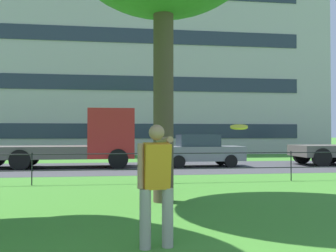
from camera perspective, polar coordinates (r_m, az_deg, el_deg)
street_strip at (r=17.98m, az=-9.30°, el=-6.19°), size 80.00×6.78×0.01m
park_fence at (r=12.29m, az=-9.85°, el=-5.40°), size 29.48×0.04×1.00m
person_thrower at (r=5.39m, az=-1.76°, el=-8.15°), size 0.51×0.82×1.71m
frisbee at (r=6.01m, az=10.50°, el=-0.14°), size 0.34×0.34×0.09m
flatbed_truck_right at (r=18.58m, az=-13.03°, el=-2.26°), size 7.34×2.54×2.75m
car_grey_left at (r=18.65m, az=4.78°, el=-3.63°), size 4.03×1.87×1.54m
apartment_building_background at (r=36.41m, az=-9.64°, el=10.85°), size 36.94×14.01×18.30m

